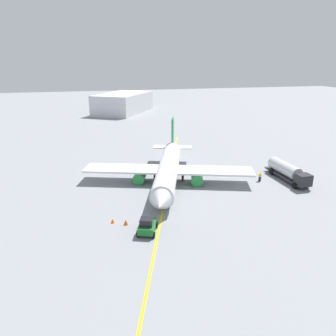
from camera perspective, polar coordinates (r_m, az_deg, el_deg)
ground_plane at (r=56.71m, az=0.00°, el=-2.87°), size 400.00×400.00×0.00m
airplane at (r=56.29m, az=0.04°, el=-0.22°), size 31.81×30.43×9.55m
fuel_tanker at (r=62.03m, az=20.98°, el=-0.53°), size 11.24×2.92×3.15m
pushback_tug at (r=40.90m, az=-3.81°, el=-10.38°), size 4.08×3.37×2.20m
refueling_worker at (r=60.09m, az=16.41°, el=-1.56°), size 0.57×0.63×1.71m
safety_cone_nose at (r=43.27m, az=-7.70°, el=-9.77°), size 0.64×0.64×0.71m
safety_cone_wingtip at (r=44.02m, az=-10.06°, el=-9.47°), size 0.53×0.53×0.59m
distant_hangar at (r=140.09m, az=-8.12°, el=11.66°), size 33.86×29.60×8.16m
taxi_line_marking at (r=56.71m, az=0.00°, el=-2.87°), size 70.01×24.66×0.01m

